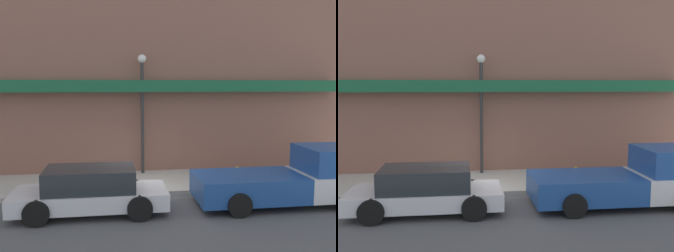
% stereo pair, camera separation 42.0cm
% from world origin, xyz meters
% --- Properties ---
extents(ground_plane, '(80.00, 80.00, 0.00)m').
position_xyz_m(ground_plane, '(0.00, 0.00, 0.00)').
color(ground_plane, '#4C4C4F').
extents(sidewalk, '(36.00, 3.38, 0.15)m').
position_xyz_m(sidewalk, '(0.00, 1.69, 0.07)').
color(sidewalk, '#ADA89E').
rests_on(sidewalk, ground).
extents(building, '(19.80, 3.80, 11.29)m').
position_xyz_m(building, '(-0.02, 4.86, 5.64)').
color(building, brown).
rests_on(building, ground).
extents(pickup_truck, '(5.78, 2.31, 1.89)m').
position_xyz_m(pickup_truck, '(4.96, -1.46, 0.83)').
color(pickup_truck, silver).
rests_on(pickup_truck, ground).
extents(parked_car, '(4.67, 2.05, 1.42)m').
position_xyz_m(parked_car, '(-1.67, -1.46, 0.70)').
color(parked_car, silver).
rests_on(parked_car, ground).
extents(fire_hydrant, '(0.20, 0.20, 0.65)m').
position_xyz_m(fire_hydrant, '(3.78, 0.74, 0.47)').
color(fire_hydrant, yellow).
rests_on(fire_hydrant, sidewalk).
extents(street_lamp, '(0.36, 0.36, 5.05)m').
position_xyz_m(street_lamp, '(0.29, 2.94, 3.34)').
color(street_lamp, '#2D2D2D').
rests_on(street_lamp, sidewalk).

